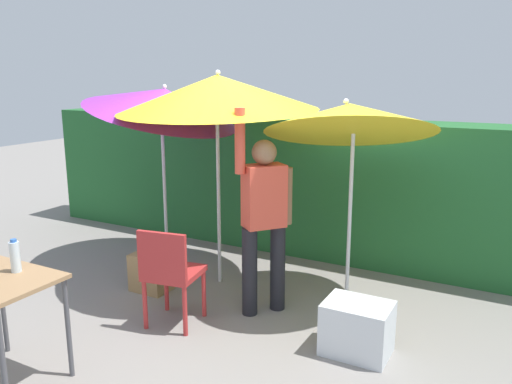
{
  "coord_description": "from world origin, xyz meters",
  "views": [
    {
      "loc": [
        2.18,
        -3.73,
        2.15
      ],
      "look_at": [
        0.0,
        0.3,
        1.1
      ],
      "focal_mm": 36.11,
      "sensor_mm": 36.0,
      "label": 1
    }
  ],
  "objects_px": {
    "cooler_box": "(357,328)",
    "crate_cardboard": "(151,272)",
    "umbrella_orange": "(350,119)",
    "person_vendor": "(264,214)",
    "umbrella_rainbow": "(163,102)",
    "umbrella_yellow": "(218,93)",
    "chair_plastic": "(170,271)",
    "bottle_water": "(15,256)"
  },
  "relations": [
    {
      "from": "umbrella_orange",
      "to": "person_vendor",
      "type": "bearing_deg",
      "value": -135.77
    },
    {
      "from": "umbrella_yellow",
      "to": "chair_plastic",
      "type": "xyz_separation_m",
      "value": [
        0.15,
        -1.04,
        -1.46
      ]
    },
    {
      "from": "crate_cardboard",
      "to": "umbrella_rainbow",
      "type": "bearing_deg",
      "value": 114.03
    },
    {
      "from": "crate_cardboard",
      "to": "bottle_water",
      "type": "distance_m",
      "value": 1.76
    },
    {
      "from": "umbrella_orange",
      "to": "person_vendor",
      "type": "height_order",
      "value": "umbrella_orange"
    },
    {
      "from": "umbrella_orange",
      "to": "umbrella_yellow",
      "type": "relative_size",
      "value": 0.99
    },
    {
      "from": "cooler_box",
      "to": "bottle_water",
      "type": "bearing_deg",
      "value": -145.45
    },
    {
      "from": "umbrella_yellow",
      "to": "chair_plastic",
      "type": "bearing_deg",
      "value": -81.65
    },
    {
      "from": "person_vendor",
      "to": "crate_cardboard",
      "type": "bearing_deg",
      "value": -174.48
    },
    {
      "from": "umbrella_rainbow",
      "to": "umbrella_orange",
      "type": "relative_size",
      "value": 1.01
    },
    {
      "from": "umbrella_rainbow",
      "to": "person_vendor",
      "type": "bearing_deg",
      "value": -20.34
    },
    {
      "from": "umbrella_orange",
      "to": "bottle_water",
      "type": "xyz_separation_m",
      "value": [
        -1.65,
        -2.28,
        -0.86
      ]
    },
    {
      "from": "umbrella_orange",
      "to": "cooler_box",
      "type": "bearing_deg",
      "value": -64.46
    },
    {
      "from": "umbrella_rainbow",
      "to": "chair_plastic",
      "type": "distance_m",
      "value": 2.04
    },
    {
      "from": "cooler_box",
      "to": "umbrella_orange",
      "type": "bearing_deg",
      "value": 115.54
    },
    {
      "from": "umbrella_rainbow",
      "to": "cooler_box",
      "type": "height_order",
      "value": "umbrella_rainbow"
    },
    {
      "from": "umbrella_orange",
      "to": "crate_cardboard",
      "type": "height_order",
      "value": "umbrella_orange"
    },
    {
      "from": "umbrella_yellow",
      "to": "bottle_water",
      "type": "height_order",
      "value": "umbrella_yellow"
    },
    {
      "from": "person_vendor",
      "to": "umbrella_rainbow",
      "type": "bearing_deg",
      "value": 159.66
    },
    {
      "from": "cooler_box",
      "to": "chair_plastic",
      "type": "bearing_deg",
      "value": -167.91
    },
    {
      "from": "umbrella_orange",
      "to": "crate_cardboard",
      "type": "relative_size",
      "value": 5.68
    },
    {
      "from": "cooler_box",
      "to": "crate_cardboard",
      "type": "distance_m",
      "value": 2.22
    },
    {
      "from": "umbrella_orange",
      "to": "cooler_box",
      "type": "relative_size",
      "value": 4.24
    },
    {
      "from": "cooler_box",
      "to": "umbrella_yellow",
      "type": "bearing_deg",
      "value": 157.65
    },
    {
      "from": "crate_cardboard",
      "to": "person_vendor",
      "type": "bearing_deg",
      "value": 5.52
    },
    {
      "from": "person_vendor",
      "to": "cooler_box",
      "type": "distance_m",
      "value": 1.26
    },
    {
      "from": "umbrella_rainbow",
      "to": "bottle_water",
      "type": "bearing_deg",
      "value": -78.71
    },
    {
      "from": "bottle_water",
      "to": "crate_cardboard",
      "type": "bearing_deg",
      "value": 95.37
    },
    {
      "from": "umbrella_yellow",
      "to": "person_vendor",
      "type": "xyz_separation_m",
      "value": [
        0.73,
        -0.4,
        -1.04
      ]
    },
    {
      "from": "umbrella_yellow",
      "to": "bottle_water",
      "type": "bearing_deg",
      "value": -99.39
    },
    {
      "from": "crate_cardboard",
      "to": "chair_plastic",
      "type": "bearing_deg",
      "value": -38.31
    },
    {
      "from": "umbrella_yellow",
      "to": "bottle_water",
      "type": "relative_size",
      "value": 9.16
    },
    {
      "from": "umbrella_orange",
      "to": "person_vendor",
      "type": "distance_m",
      "value": 1.15
    },
    {
      "from": "umbrella_yellow",
      "to": "crate_cardboard",
      "type": "bearing_deg",
      "value": -133.96
    },
    {
      "from": "umbrella_rainbow",
      "to": "cooler_box",
      "type": "bearing_deg",
      "value": -19.06
    },
    {
      "from": "umbrella_orange",
      "to": "umbrella_yellow",
      "type": "bearing_deg",
      "value": -173.12
    },
    {
      "from": "umbrella_rainbow",
      "to": "umbrella_yellow",
      "type": "relative_size",
      "value": 1.0
    },
    {
      "from": "crate_cardboard",
      "to": "bottle_water",
      "type": "height_order",
      "value": "bottle_water"
    },
    {
      "from": "umbrella_yellow",
      "to": "person_vendor",
      "type": "distance_m",
      "value": 1.33
    },
    {
      "from": "umbrella_rainbow",
      "to": "umbrella_orange",
      "type": "height_order",
      "value": "umbrella_rainbow"
    },
    {
      "from": "chair_plastic",
      "to": "bottle_water",
      "type": "xyz_separation_m",
      "value": [
        -0.5,
        -1.09,
        0.39
      ]
    },
    {
      "from": "cooler_box",
      "to": "crate_cardboard",
      "type": "bearing_deg",
      "value": 175.28
    }
  ]
}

